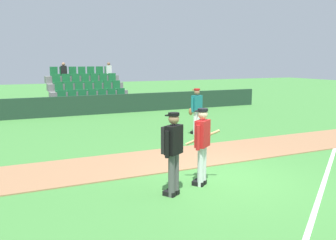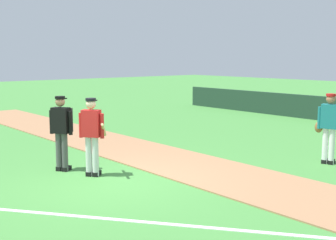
{
  "view_description": "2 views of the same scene",
  "coord_description": "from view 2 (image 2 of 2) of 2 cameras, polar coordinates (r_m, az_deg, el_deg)",
  "views": [
    {
      "loc": [
        -4.67,
        -6.97,
        2.8
      ],
      "look_at": [
        -0.28,
        2.39,
        1.1
      ],
      "focal_mm": 38.64,
      "sensor_mm": 36.0,
      "label": 1
    },
    {
      "loc": [
        7.93,
        -5.11,
        2.66
      ],
      "look_at": [
        -0.58,
        2.0,
        1.08
      ],
      "focal_mm": 47.76,
      "sensor_mm": 36.0,
      "label": 2
    }
  ],
  "objects": [
    {
      "name": "ground_plane",
      "position": [
        9.8,
        -6.88,
        -7.72
      ],
      "size": [
        80.0,
        80.0,
        0.0
      ],
      "primitive_type": "plane",
      "color": "#42843A"
    },
    {
      "name": "infield_dirt_path",
      "position": [
        11.06,
        2.46,
        -5.75
      ],
      "size": [
        28.0,
        2.29,
        0.03
      ],
      "primitive_type": "cube",
      "color": "#9E704C",
      "rests_on": "ground"
    },
    {
      "name": "foul_line_chalk",
      "position": [
        7.25,
        3.07,
        -13.4
      ],
      "size": [
        9.67,
        7.27,
        0.01
      ],
      "primitive_type": "cube",
      "rotation": [
        0.0,
        0.0,
        0.64
      ],
      "color": "white",
      "rests_on": "ground"
    },
    {
      "name": "batter_red_jersey",
      "position": [
        10.03,
        -9.68,
        -1.73
      ],
      "size": [
        0.73,
        0.7,
        1.76
      ],
      "color": "silver",
      "rests_on": "ground"
    },
    {
      "name": "umpire_home_plate",
      "position": [
        10.65,
        -13.43,
        -1.1
      ],
      "size": [
        0.53,
        0.46,
        1.76
      ],
      "color": "#4C4C4C",
      "rests_on": "ground"
    },
    {
      "name": "runner_teal_jersey",
      "position": [
        11.74,
        19.84,
        -0.7
      ],
      "size": [
        0.67,
        0.38,
        1.76
      ],
      "color": "white",
      "rests_on": "ground"
    }
  ]
}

